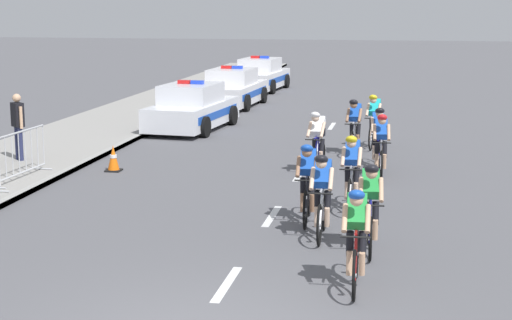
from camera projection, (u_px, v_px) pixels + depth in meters
sidewalk_slab at (77, 137)px, 25.08m from camera, size 3.69×60.00×0.12m
kerb_edge at (134, 139)px, 24.76m from camera, size 0.16×60.00×0.13m
lane_markings_centre at (287, 193)px, 18.07m from camera, size 0.14×21.60×0.01m
cyclist_lead at (356, 236)px, 11.91m from camera, size 0.42×1.72×1.56m
cyclist_second at (370, 206)px, 13.69m from camera, size 0.44×1.72×1.56m
cyclist_third at (322, 194)px, 14.50m from camera, size 0.42×1.72×1.56m
cyclist_fourth at (308, 181)px, 15.53m from camera, size 0.43×1.72×1.56m
cyclist_fifth at (352, 171)px, 16.51m from camera, size 0.42×1.72×1.56m
cyclist_sixth at (381, 144)px, 19.55m from camera, size 0.44×1.72×1.56m
cyclist_seventh at (378, 136)px, 20.70m from camera, size 0.45×1.72×1.56m
cyclist_eighth at (317, 141)px, 19.95m from camera, size 0.45×1.72×1.56m
cyclist_ninth at (374, 120)px, 23.52m from camera, size 0.45×1.72×1.56m
cyclist_tenth at (355, 126)px, 22.42m from camera, size 0.44×1.72×1.56m
police_car_nearest at (192, 109)px, 26.83m from camera, size 2.32×4.55×1.59m
police_car_second at (233, 89)px, 32.78m from camera, size 2.19×4.49×1.59m
police_car_third at (260, 76)px, 38.67m from camera, size 2.27×4.53×1.59m
crowd_barrier_rear at (19, 156)px, 18.88m from camera, size 0.61×2.32×1.07m
traffic_cone_near at (113, 159)px, 20.35m from camera, size 0.36×0.36×0.64m
spectator_closest at (18, 122)px, 21.02m from camera, size 0.44×0.41×1.68m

